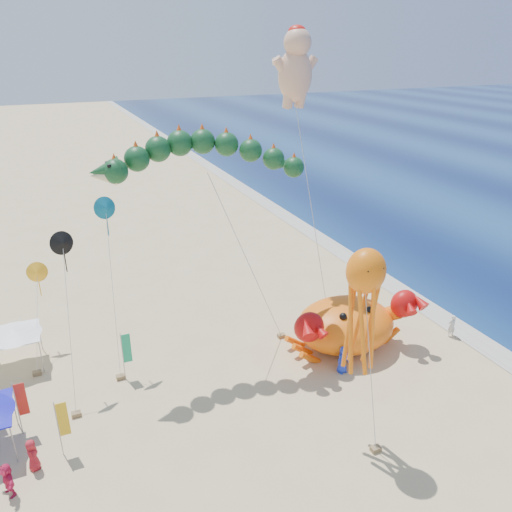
{
  "coord_description": "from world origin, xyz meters",
  "views": [
    {
      "loc": [
        -13.36,
        -23.9,
        18.64
      ],
      "look_at": [
        -2.0,
        2.0,
        6.5
      ],
      "focal_mm": 35.0,
      "sensor_mm": 36.0,
      "label": 1
    }
  ],
  "objects": [
    {
      "name": "small_kites",
      "position": [
        -12.54,
        4.85,
        7.13
      ],
      "size": [
        5.7,
        8.34,
        10.61
      ],
      "color": "#FFAB1C",
      "rests_on": "ground"
    },
    {
      "name": "foam_strip",
      "position": [
        12.0,
        0.0,
        0.01
      ],
      "size": [
        320.0,
        320.0,
        0.0
      ],
      "primitive_type": "plane",
      "color": "silver",
      "rests_on": "ground"
    },
    {
      "name": "feather_flags",
      "position": [
        -14.62,
        -0.26,
        2.01
      ],
      "size": [
        7.8,
        4.9,
        3.2
      ],
      "color": "gray",
      "rests_on": "ground"
    },
    {
      "name": "canopy_white",
      "position": [
        -16.46,
        5.86,
        2.44
      ],
      "size": [
        3.25,
        3.25,
        2.71
      ],
      "color": "gray",
      "rests_on": "ground"
    },
    {
      "name": "cherub_kite",
      "position": [
        2.42,
        5.84,
        17.29
      ],
      "size": [
        2.96,
        4.43,
        19.64
      ],
      "color": "#E5AA8B",
      "rests_on": "ground"
    },
    {
      "name": "beachgoers",
      "position": [
        -11.62,
        -0.2,
        0.87
      ],
      "size": [
        30.01,
        13.08,
        1.85
      ],
      "color": "#257141",
      "rests_on": "ground"
    },
    {
      "name": "octopus_kite",
      "position": [
        -0.83,
        -7.51,
        7.76
      ],
      "size": [
        1.85,
        2.48,
        10.37
      ],
      "color": "orange",
      "rests_on": "ground"
    },
    {
      "name": "ground",
      "position": [
        0.0,
        0.0,
        0.0
      ],
      "size": [
        320.0,
        320.0,
        0.0
      ],
      "primitive_type": "plane",
      "color": "#D1B784",
      "rests_on": "ground"
    },
    {
      "name": "dragon_kite",
      "position": [
        -4.92,
        2.6,
        12.43
      ],
      "size": [
        12.26,
        2.29,
        13.78
      ],
      "color": "#103C1D",
      "rests_on": "ground"
    },
    {
      "name": "crab_inflatable",
      "position": [
        3.39,
        -0.45,
        1.74
      ],
      "size": [
        8.99,
        5.53,
        3.94
      ],
      "color": "orange",
      "rests_on": "ground"
    }
  ]
}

